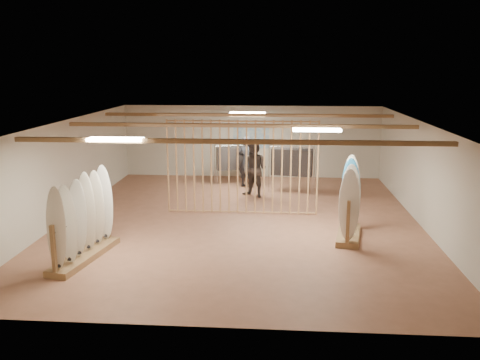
# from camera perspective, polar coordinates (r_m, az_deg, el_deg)

# --- Properties ---
(floor) EXTENTS (12.00, 12.00, 0.00)m
(floor) POSITION_cam_1_polar(r_m,az_deg,el_deg) (14.43, 0.00, -4.65)
(floor) COLOR #9C664B
(floor) RESTS_ON ground
(ceiling) EXTENTS (12.00, 12.00, 0.00)m
(ceiling) POSITION_cam_1_polar(r_m,az_deg,el_deg) (13.86, 0.00, 6.47)
(ceiling) COLOR #999690
(ceiling) RESTS_ON ground
(wall_back) EXTENTS (12.00, 0.00, 12.00)m
(wall_back) POSITION_cam_1_polar(r_m,az_deg,el_deg) (19.98, 1.27, 4.33)
(wall_back) COLOR beige
(wall_back) RESTS_ON ground
(wall_front) EXTENTS (12.00, 0.00, 12.00)m
(wall_front) POSITION_cam_1_polar(r_m,az_deg,el_deg) (8.33, -3.07, -7.72)
(wall_front) COLOR beige
(wall_front) RESTS_ON ground
(wall_left) EXTENTS (0.00, 12.00, 12.00)m
(wall_left) POSITION_cam_1_polar(r_m,az_deg,el_deg) (15.27, -19.06, 1.04)
(wall_left) COLOR beige
(wall_left) RESTS_ON ground
(wall_right) EXTENTS (0.00, 12.00, 12.00)m
(wall_right) POSITION_cam_1_polar(r_m,az_deg,el_deg) (14.60, 19.98, 0.45)
(wall_right) COLOR beige
(wall_right) RESTS_ON ground
(ceiling_slats) EXTENTS (9.50, 6.12, 0.10)m
(ceiling_slats) POSITION_cam_1_polar(r_m,az_deg,el_deg) (13.87, 0.00, 6.14)
(ceiling_slats) COLOR olive
(ceiling_slats) RESTS_ON ground
(light_panels) EXTENTS (1.20, 0.35, 0.06)m
(light_panels) POSITION_cam_1_polar(r_m,az_deg,el_deg) (13.86, 0.00, 6.22)
(light_panels) COLOR white
(light_panels) RESTS_ON ground
(bamboo_partition) EXTENTS (4.45, 0.05, 2.78)m
(bamboo_partition) POSITION_cam_1_polar(r_m,az_deg,el_deg) (14.86, 0.23, 1.43)
(bamboo_partition) COLOR tan
(bamboo_partition) RESTS_ON ground
(poster) EXTENTS (1.40, 0.03, 0.90)m
(poster) POSITION_cam_1_polar(r_m,az_deg,el_deg) (19.93, 1.27, 4.89)
(poster) COLOR #3370B5
(poster) RESTS_ON ground
(rack_left) EXTENTS (0.93, 2.45, 1.93)m
(rack_left) POSITION_cam_1_polar(r_m,az_deg,el_deg) (12.03, -17.18, -5.51)
(rack_left) COLOR olive
(rack_left) RESTS_ON floor
(rack_right) EXTENTS (0.85, 1.78, 1.99)m
(rack_right) POSITION_cam_1_polar(r_m,az_deg,el_deg) (13.18, 12.21, -3.60)
(rack_right) COLOR olive
(rack_right) RESTS_ON floor
(clothing_rack_a) EXTENTS (1.32, 0.76, 1.47)m
(clothing_rack_a) POSITION_cam_1_polar(r_m,az_deg,el_deg) (18.85, -0.69, 2.47)
(clothing_rack_a) COLOR silver
(clothing_rack_a) RESTS_ON floor
(clothing_rack_b) EXTENTS (1.49, 0.66, 1.63)m
(clothing_rack_b) POSITION_cam_1_polar(r_m,az_deg,el_deg) (17.61, 5.85, 2.01)
(clothing_rack_b) COLOR silver
(clothing_rack_b) RESTS_ON floor
(shopper_a) EXTENTS (0.92, 0.80, 2.11)m
(shopper_a) POSITION_cam_1_polar(r_m,az_deg,el_deg) (18.27, 0.76, 2.46)
(shopper_a) COLOR #23242A
(shopper_a) RESTS_ON floor
(shopper_b) EXTENTS (1.29, 1.22, 2.12)m
(shopper_b) POSITION_cam_1_polar(r_m,az_deg,el_deg) (16.86, 1.63, 1.61)
(shopper_b) COLOR #3C322E
(shopper_b) RESTS_ON floor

